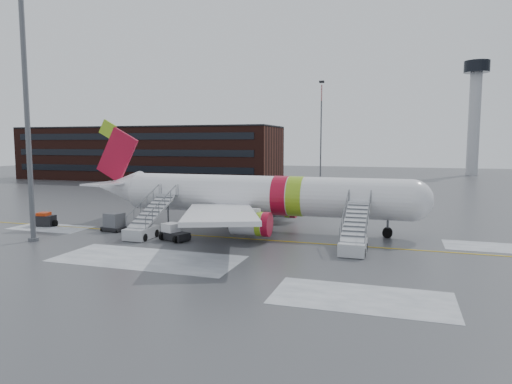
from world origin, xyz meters
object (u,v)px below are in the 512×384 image
(airstair_aft, at_px, (146,226))
(pushback_tug, at_px, (174,233))
(airstair_fwd, at_px, (354,239))
(light_mast_near, at_px, (25,69))
(baggage_tractor, at_px, (44,220))
(airliner, at_px, (253,195))
(uld_container, at_px, (114,223))

(airstair_aft, relative_size, pushback_tug, 2.63)
(airstair_fwd, relative_size, light_mast_near, 0.27)
(baggage_tractor, bearing_deg, airliner, 12.96)
(airliner, xyz_separation_m, pushback_tug, (-5.16, -7.01, -2.76))
(pushback_tug, distance_m, baggage_tractor, 16.27)
(airliner, relative_size, airstair_aft, 4.55)
(airstair_fwd, height_order, airstair_aft, same)
(baggage_tractor, distance_m, light_mast_near, 16.16)
(airliner, relative_size, uld_container, 14.81)
(airliner, relative_size, airstair_fwd, 4.55)
(pushback_tug, relative_size, uld_container, 1.24)
(uld_container, distance_m, baggage_tractor, 8.54)
(pushback_tug, bearing_deg, light_mast_near, -160.70)
(airliner, height_order, uld_container, airliner)
(airstair_aft, bearing_deg, pushback_tug, -8.65)
(uld_container, height_order, light_mast_near, light_mast_near)
(light_mast_near, bearing_deg, airstair_fwd, 9.42)
(airliner, distance_m, baggage_tractor, 22.03)
(airliner, relative_size, light_mast_near, 1.21)
(airliner, bearing_deg, airstair_aft, -141.59)
(baggage_tractor, bearing_deg, uld_container, 0.00)
(airstair_fwd, bearing_deg, light_mast_near, -170.58)
(airstair_aft, xyz_separation_m, pushback_tug, (3.08, -0.47, -0.41))
(baggage_tractor, xyz_separation_m, light_mast_near, (4.51, -6.18, 14.23))
(airstair_aft, distance_m, uld_container, 4.81)
(light_mast_near, bearing_deg, airstair_aft, 28.00)
(airstair_fwd, xyz_separation_m, airstair_aft, (-18.82, 0.00, 0.00))
(pushback_tug, relative_size, light_mast_near, 0.10)
(pushback_tug, height_order, light_mast_near, light_mast_near)
(baggage_tractor, bearing_deg, light_mast_near, -53.84)
(airliner, bearing_deg, light_mast_near, -146.57)
(airliner, relative_size, baggage_tractor, 12.23)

